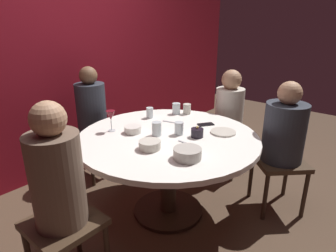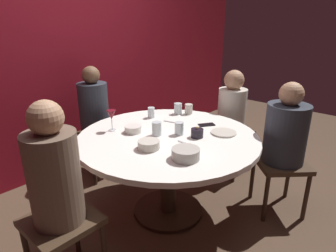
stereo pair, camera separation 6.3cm
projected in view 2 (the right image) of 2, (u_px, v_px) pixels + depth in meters
name	position (u px, v px, depth m)	size (l,w,h in m)	color
ground_plane	(168.00, 211.00, 2.57)	(8.00, 8.00, 0.00)	#4C3828
back_wall	(66.00, 50.00, 3.02)	(6.00, 0.10, 2.60)	maroon
dining_table	(168.00, 150.00, 2.36)	(1.45, 1.45, 0.72)	white
seated_diner_left	(55.00, 180.00, 1.64)	(0.40, 0.40, 1.21)	#3F2D1E
seated_diner_back	(94.00, 111.00, 2.96)	(0.40, 0.40, 1.17)	#3F2D1E
seated_diner_right	(232.00, 111.00, 3.02)	(0.40, 0.40, 1.13)	#3F2D1E
seated_diner_front_right	(285.00, 135.00, 2.37)	(0.57, 0.57, 1.15)	#3F2D1E
candle_holder	(197.00, 133.00, 2.27)	(0.10, 0.10, 0.09)	black
wine_glass	(111.00, 116.00, 2.38)	(0.08, 0.08, 0.18)	silver
dinner_plate	(224.00, 133.00, 2.35)	(0.21, 0.21, 0.01)	beige
cell_phone	(207.00, 125.00, 2.54)	(0.07, 0.14, 0.01)	black
bowl_serving_large	(149.00, 145.00, 2.07)	(0.16, 0.16, 0.06)	beige
bowl_salad_center	(186.00, 154.00, 1.91)	(0.19, 0.19, 0.07)	#B2ADA3
bowl_small_white	(133.00, 129.00, 2.37)	(0.14, 0.14, 0.06)	silver
cup_near_candle	(189.00, 109.00, 2.83)	(0.08, 0.08, 0.10)	beige
cup_by_left_diner	(179.00, 128.00, 2.32)	(0.07, 0.07, 0.10)	silver
cup_by_right_diner	(178.00, 109.00, 2.83)	(0.08, 0.08, 0.11)	silver
cup_center_front	(157.00, 129.00, 2.30)	(0.08, 0.08, 0.11)	silver
cup_far_edge	(151.00, 113.00, 2.73)	(0.06, 0.06, 0.10)	silver
fork_near_plate	(187.00, 144.00, 2.15)	(0.02, 0.18, 0.01)	#B7B7BC
knife_near_plate	(173.00, 122.00, 2.61)	(0.02, 0.18, 0.01)	#B7B7BC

